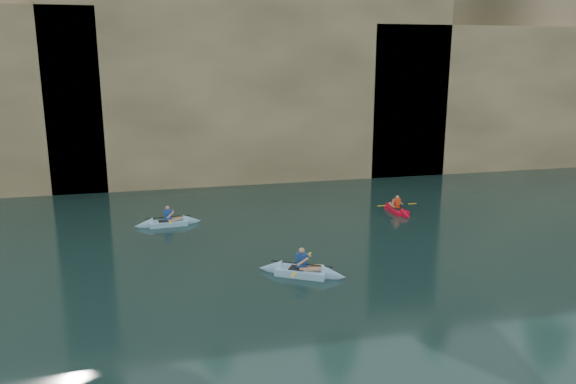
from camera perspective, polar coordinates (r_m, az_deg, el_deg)
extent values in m
plane|color=black|center=(14.18, 7.29, -18.46)|extent=(160.00, 160.00, 0.00)
cube|color=tan|center=(41.44, -7.76, 11.34)|extent=(70.00, 16.00, 12.00)
cube|color=tan|center=(34.44, -3.00, 10.53)|extent=(24.00, 2.40, 11.40)
cube|color=tan|center=(43.01, 24.53, 8.90)|extent=(26.00, 2.40, 9.84)
cube|color=black|center=(33.64, -12.80, 3.11)|extent=(3.50, 1.00, 3.20)
cube|color=black|center=(36.54, 9.73, 5.09)|extent=(5.00, 1.00, 4.50)
cube|color=#8EC7EE|center=(19.97, 1.39, -8.07)|extent=(2.52, 1.93, 0.28)
cone|color=#8EC7EE|center=(19.72, 4.67, -8.40)|extent=(1.13, 1.10, 0.76)
cone|color=#8EC7EE|center=(20.29, -1.79, -7.72)|extent=(1.13, 1.10, 0.76)
cube|color=black|center=(19.97, 0.97, -7.73)|extent=(0.72, 0.69, 0.04)
cube|color=navy|center=(19.83, 1.40, -6.98)|extent=(0.41, 0.37, 0.51)
sphere|color=tan|center=(19.70, 1.40, -5.98)|extent=(0.21, 0.21, 0.21)
cylinder|color=black|center=(19.87, 1.40, -7.32)|extent=(1.95, 1.18, 0.04)
cube|color=yellow|center=(20.80, 2.15, -6.36)|extent=(0.28, 0.40, 0.02)
cube|color=yellow|center=(18.95, 0.57, -8.37)|extent=(0.28, 0.40, 0.02)
cube|color=red|center=(28.41, 11.00, -1.77)|extent=(0.67, 2.20, 0.23)
cone|color=red|center=(29.31, 10.15, -1.26)|extent=(0.63, 0.78, 0.63)
cone|color=red|center=(27.51, 11.90, -2.32)|extent=(0.63, 0.78, 0.63)
cube|color=black|center=(28.26, 11.13, -1.68)|extent=(0.40, 0.55, 0.04)
cube|color=#FB4015|center=(28.32, 11.03, -1.13)|extent=(0.19, 0.29, 0.42)
sphere|color=tan|center=(28.25, 11.05, -0.53)|extent=(0.18, 0.18, 0.18)
cylinder|color=black|center=(28.34, 11.02, -1.27)|extent=(0.04, 1.87, 0.04)
cube|color=yellow|center=(28.01, 9.47, -1.38)|extent=(0.42, 0.08, 0.02)
cube|color=yellow|center=(28.70, 12.53, -1.16)|extent=(0.42, 0.08, 0.02)
cube|color=#8CCAEB|center=(26.25, -12.07, -3.07)|extent=(2.38, 0.92, 0.25)
cone|color=#8CCAEB|center=(26.39, -9.71, -2.87)|extent=(0.88, 0.76, 0.69)
cone|color=#8CCAEB|center=(26.16, -14.46, -3.26)|extent=(0.88, 0.76, 0.69)
cube|color=black|center=(26.21, -12.41, -2.89)|extent=(0.59, 0.48, 0.04)
cube|color=#1B4398|center=(26.15, -12.11, -2.30)|extent=(0.33, 0.23, 0.46)
sphere|color=tan|center=(26.06, -12.15, -1.59)|extent=(0.19, 0.19, 0.19)
cylinder|color=black|center=(26.18, -12.10, -2.51)|extent=(2.05, 0.21, 0.04)
cube|color=yellow|center=(27.06, -12.34, -1.99)|extent=(0.12, 0.43, 0.02)
cube|color=yellow|center=(25.29, -11.85, -3.06)|extent=(0.12, 0.43, 0.02)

